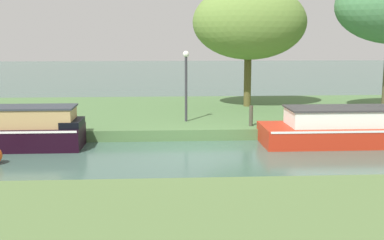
{
  "coord_description": "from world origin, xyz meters",
  "views": [
    {
      "loc": [
        -1.28,
        -15.33,
        3.7
      ],
      "look_at": [
        -0.26,
        1.2,
        0.9
      ],
      "focal_mm": 46.62,
      "sensor_mm": 36.0,
      "label": 1
    }
  ],
  "objects_px": {
    "willow_tree_left": "(250,22)",
    "lamp_post": "(186,77)",
    "mooring_post_near": "(251,116)",
    "mooring_post_far": "(7,119)",
    "red_barge": "(357,128)",
    "black_narrowboat": "(24,130)"
  },
  "relations": [
    {
      "from": "willow_tree_left",
      "to": "lamp_post",
      "type": "bearing_deg",
      "value": -129.51
    },
    {
      "from": "willow_tree_left",
      "to": "mooring_post_near",
      "type": "xyz_separation_m",
      "value": [
        -0.76,
        -4.94,
        -3.53
      ]
    },
    {
      "from": "lamp_post",
      "to": "mooring_post_near",
      "type": "height_order",
      "value": "lamp_post"
    },
    {
      "from": "lamp_post",
      "to": "mooring_post_far",
      "type": "height_order",
      "value": "lamp_post"
    },
    {
      "from": "red_barge",
      "to": "willow_tree_left",
      "type": "bearing_deg",
      "value": 112.54
    },
    {
      "from": "willow_tree_left",
      "to": "lamp_post",
      "type": "xyz_separation_m",
      "value": [
        -3.11,
        -3.77,
        -2.17
      ]
    },
    {
      "from": "willow_tree_left",
      "to": "lamp_post",
      "type": "height_order",
      "value": "willow_tree_left"
    },
    {
      "from": "willow_tree_left",
      "to": "black_narrowboat",
      "type": "bearing_deg",
      "value": -143.33
    },
    {
      "from": "willow_tree_left",
      "to": "mooring_post_far",
      "type": "bearing_deg",
      "value": -152.8
    },
    {
      "from": "red_barge",
      "to": "mooring_post_far",
      "type": "relative_size",
      "value": 9.41
    },
    {
      "from": "mooring_post_near",
      "to": "mooring_post_far",
      "type": "height_order",
      "value": "mooring_post_near"
    },
    {
      "from": "black_narrowboat",
      "to": "mooring_post_far",
      "type": "xyz_separation_m",
      "value": [
        -0.98,
        1.49,
        0.13
      ]
    },
    {
      "from": "black_narrowboat",
      "to": "mooring_post_near",
      "type": "height_order",
      "value": "black_narrowboat"
    },
    {
      "from": "black_narrowboat",
      "to": "willow_tree_left",
      "type": "xyz_separation_m",
      "value": [
        8.64,
        6.43,
        3.69
      ]
    },
    {
      "from": "mooring_post_near",
      "to": "willow_tree_left",
      "type": "bearing_deg",
      "value": 81.23
    },
    {
      "from": "black_narrowboat",
      "to": "mooring_post_near",
      "type": "xyz_separation_m",
      "value": [
        7.87,
        1.49,
        0.16
      ]
    },
    {
      "from": "red_barge",
      "to": "mooring_post_near",
      "type": "height_order",
      "value": "red_barge"
    },
    {
      "from": "red_barge",
      "to": "lamp_post",
      "type": "xyz_separation_m",
      "value": [
        -5.78,
        2.66,
        1.58
      ]
    },
    {
      "from": "mooring_post_far",
      "to": "mooring_post_near",
      "type": "bearing_deg",
      "value": 0.0
    },
    {
      "from": "red_barge",
      "to": "black_narrowboat",
      "type": "relative_size",
      "value": 1.62
    },
    {
      "from": "black_narrowboat",
      "to": "lamp_post",
      "type": "xyz_separation_m",
      "value": [
        5.52,
        2.66,
        1.52
      ]
    },
    {
      "from": "mooring_post_far",
      "to": "willow_tree_left",
      "type": "bearing_deg",
      "value": 27.2
    }
  ]
}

